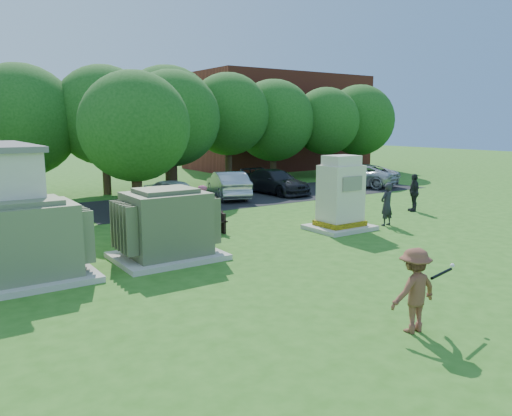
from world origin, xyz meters
TOP-DOWN VIEW (x-y plane):
  - ground at (0.00, 0.00)m, footprint 120.00×120.00m
  - brick_building at (18.00, 27.00)m, footprint 15.00×8.00m
  - parking_strip at (7.00, 13.50)m, footprint 20.00×6.00m
  - transformer_left at (-6.50, 4.50)m, footprint 3.00×2.40m
  - transformer_right at (-2.80, 4.50)m, footprint 3.00×2.40m
  - generator_cabinet at (4.20, 4.62)m, footprint 2.26×1.85m
  - picnic_table at (-0.53, 7.00)m, footprint 1.80×1.35m
  - batter at (-1.11, -2.92)m, footprint 1.09×0.67m
  - person_by_generator at (6.16, 4.13)m, footprint 0.64×0.45m
  - person_at_picnic at (-0.12, 7.25)m, footprint 1.04×1.03m
  - person_walking_right at (9.65, 5.62)m, footprint 0.87×1.06m
  - car_white at (1.52, 13.08)m, footprint 2.51×3.92m
  - car_silver_a at (4.81, 13.69)m, footprint 2.75×4.58m
  - car_dark at (7.89, 13.66)m, footprint 2.14×4.70m
  - car_silver_b at (14.17, 13.46)m, footprint 3.68×5.40m
  - batting_equipment at (-0.50, -3.01)m, footprint 1.32×0.35m
  - tree_row at (1.75, 18.50)m, footprint 41.30×13.30m

SIDE VIEW (x-z plane):
  - ground at x=0.00m, z-range 0.00..0.00m
  - parking_strip at x=7.00m, z-range 0.00..0.01m
  - picnic_table at x=-0.53m, z-range 0.10..0.86m
  - car_white at x=1.52m, z-range 0.00..1.24m
  - car_dark at x=7.89m, z-range 0.00..1.33m
  - car_silver_b at x=14.17m, z-range 0.00..1.37m
  - car_silver_a at x=4.81m, z-range 0.00..1.43m
  - batter at x=-1.11m, z-range 0.00..1.63m
  - person_by_generator at x=6.16m, z-range 0.00..1.66m
  - person_walking_right at x=9.65m, z-range 0.00..1.69m
  - person_at_picnic at x=-0.12m, z-range 0.00..1.69m
  - transformer_left at x=-6.50m, z-range -0.07..2.00m
  - transformer_right at x=-2.80m, z-range -0.07..2.00m
  - batting_equipment at x=-0.50m, z-range 1.02..1.11m
  - generator_cabinet at x=4.20m, z-range -0.17..2.58m
  - brick_building at x=18.00m, z-range 0.00..8.00m
  - tree_row at x=1.75m, z-range 0.50..7.80m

